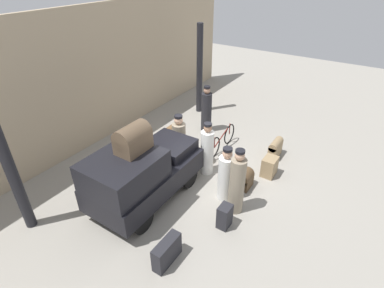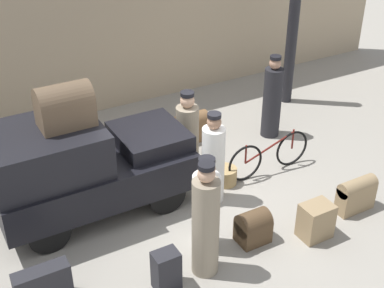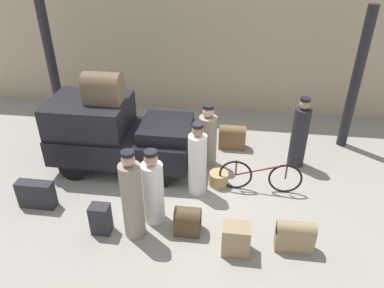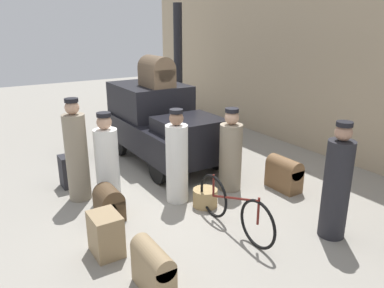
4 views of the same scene
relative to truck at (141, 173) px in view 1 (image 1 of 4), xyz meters
The scene contains 19 objects.
ground_plane 1.97m from the truck, 18.01° to the right, with size 30.00×30.00×0.00m, color gray.
station_building_facade 4.13m from the truck, 64.73° to the left, with size 16.00×0.15×4.50m.
canopy_pillar_left 2.96m from the truck, 141.47° to the left, with size 0.25×0.25×3.61m.
canopy_pillar_right 5.98m from the truck, 17.30° to the left, with size 0.25×0.25×3.61m.
truck is the anchor object (origin of this frame).
bicycle 3.49m from the truck, ahead, with size 1.81×0.04×0.78m.
wicker_basket 2.65m from the truck, 10.58° to the right, with size 0.43×0.43×0.31m.
conductor_in_dark_uniform 2.21m from the truck, 53.83° to the right, with size 0.42×0.42×1.61m.
porter_lifting_near_truck 2.19m from the truck, 20.60° to the right, with size 0.39×0.39×1.69m.
porter_standing_middle 4.35m from the truck, ahead, with size 0.39×0.39×1.78m.
porter_carrying_trunk 2.19m from the truck, ahead, with size 0.43×0.43×1.59m.
porter_with_bicycle 2.45m from the truck, 65.32° to the right, with size 0.39×0.39×1.86m.
trunk_barrel_dark 4.61m from the truck, 29.21° to the right, with size 0.69×0.27×0.62m.
trunk_wicker_pale 2.37m from the truck, 80.66° to the right, with size 0.37×0.28×0.63m.
trunk_large_brown 3.03m from the truck, 23.87° to the left, with size 0.69×0.34×0.64m.
trunk_umber_medium 2.18m from the truck, 125.30° to the right, with size 0.76×0.25×0.60m.
suitcase_tan_flat 2.93m from the truck, 45.40° to the right, with size 0.50×0.39×0.55m.
suitcase_small_leather 3.86m from the truck, 39.57° to the right, with size 0.50×0.38×0.60m.
trunk_on_truck_roof 1.13m from the truck, behind, with size 0.83×0.54×0.68m.
Camera 1 is at (-6.12, -3.92, 5.61)m, focal length 28.00 mm.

